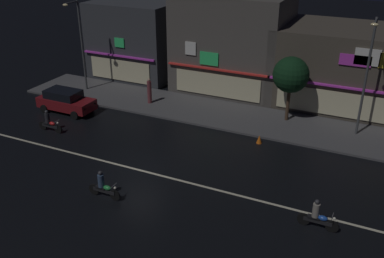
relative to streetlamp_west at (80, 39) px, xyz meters
name	(u,v)px	position (x,y,z in m)	size (l,w,h in m)	color
ground_plane	(138,170)	(10.86, -9.18, -4.44)	(140.00, 140.00, 0.00)	black
lane_divider_stripe	(138,170)	(10.86, -9.18, -4.43)	(28.73, 0.16, 0.01)	beige
sidewalk_far	(204,111)	(10.86, 0.19, -4.37)	(30.24, 4.98, 0.14)	#4C4C4F
storefront_left_block	(232,43)	(10.86, 5.87, -0.49)	(8.83, 6.53, 7.90)	#56514C
storefront_center_block	(145,36)	(1.79, 7.13, -1.08)	(7.37, 9.04, 6.71)	#383A3F
storefront_right_block	(347,67)	(19.93, 6.29, -1.47)	(10.62, 7.38, 5.95)	#4C443A
streetlamp_west	(80,39)	(0.00, 0.00, 0.00)	(0.44, 1.64, 7.31)	#47494C
streetlamp_mid	(367,70)	(21.63, 0.59, 0.19)	(0.44, 1.64, 7.66)	#47494C
pedestrian_on_sidewalk	(149,91)	(6.42, -0.24, -3.37)	(0.33, 0.33, 1.98)	brown
street_tree	(291,75)	(16.87, 1.08, -0.96)	(2.48, 2.48, 4.59)	#473323
parked_car_near_kerb	(66,101)	(1.48, -4.12, -3.57)	(4.30, 1.98, 1.67)	maroon
motorcycle_lead	(103,186)	(10.68, -12.25, -3.80)	(1.90, 0.60, 1.52)	black
motorcycle_following	(49,123)	(2.73, -7.33, -3.80)	(1.90, 0.60, 1.52)	black
motorcycle_opposite_lane	(317,216)	(21.07, -10.13, -3.80)	(1.90, 0.60, 1.52)	black
traffic_cone	(259,139)	(16.12, -2.98, -4.16)	(0.36, 0.36, 0.55)	orange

